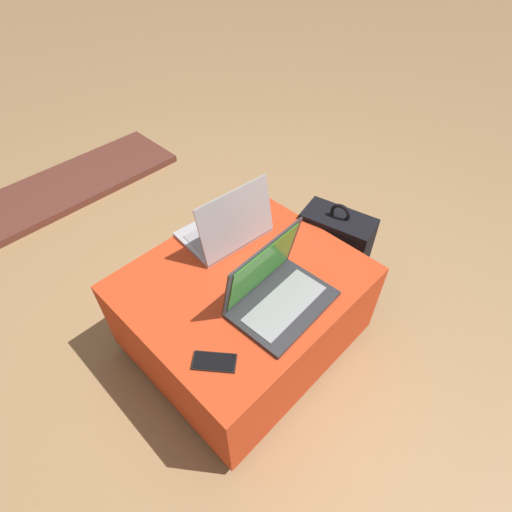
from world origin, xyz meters
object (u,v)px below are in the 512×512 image
cell_phone (214,362)px  backpack (333,254)px  laptop_far (227,228)px  laptop_near (276,291)px

cell_phone → backpack: bearing=149.4°
laptop_far → backpack: laptop_far is taller
laptop_near → laptop_far: (0.11, 0.37, 0.00)m
laptop_far → cell_phone: size_ratio=2.40×
laptop_near → laptop_far: bearing=71.5°
laptop_far → cell_phone: bearing=47.8°
cell_phone → backpack: backpack is taller
cell_phone → backpack: size_ratio=0.28×
laptop_near → backpack: laptop_near is taller
laptop_far → backpack: (0.42, -0.27, -0.27)m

